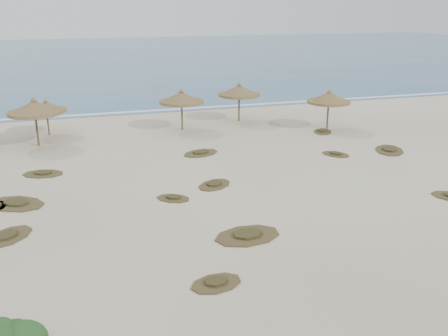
{
  "coord_description": "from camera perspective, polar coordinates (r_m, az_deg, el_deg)",
  "views": [
    {
      "loc": [
        -7.42,
        -16.18,
        8.78
      ],
      "look_at": [
        -0.85,
        5.0,
        1.45
      ],
      "focal_mm": 40.0,
      "sensor_mm": 36.0,
      "label": 1
    }
  ],
  "objects": [
    {
      "name": "scrub_2",
      "position": [
        23.69,
        -5.83,
        -3.43
      ],
      "size": [
        1.93,
        1.79,
        0.16
      ],
      "rotation": [
        0.0,
        0.0,
        2.53
      ],
      "color": "brown",
      "rests_on": "ground"
    },
    {
      "name": "scrub_6",
      "position": [
        28.64,
        -19.97,
        -0.6
      ],
      "size": [
        2.49,
        1.97,
        0.16
      ],
      "rotation": [
        0.0,
        0.0,
        2.85
      ],
      "color": "brown",
      "rests_on": "ground"
    },
    {
      "name": "scrub_11",
      "position": [
        16.81,
        -0.9,
        -13.0
      ],
      "size": [
        1.99,
        1.5,
        0.16
      ],
      "rotation": [
        0.0,
        0.0,
        0.2
      ],
      "color": "brown",
      "rests_on": "ground"
    },
    {
      "name": "palapa_3",
      "position": [
        36.26,
        -4.88,
        7.98
      ],
      "size": [
        4.17,
        4.17,
        3.01
      ],
      "rotation": [
        0.0,
        0.0,
        -0.38
      ],
      "color": "brown",
      "rests_on": "ground"
    },
    {
      "name": "scrub_5",
      "position": [
        32.95,
        18.37,
        1.97
      ],
      "size": [
        2.76,
        3.12,
        0.16
      ],
      "rotation": [
        0.0,
        0.0,
        1.06
      ],
      "color": "brown",
      "rests_on": "ground"
    },
    {
      "name": "palapa_2",
      "position": [
        36.8,
        -19.66,
        6.58
      ],
      "size": [
        2.75,
        2.75,
        2.56
      ],
      "rotation": [
        0.0,
        0.0,
        -0.01
      ],
      "color": "brown",
      "rests_on": "ground"
    },
    {
      "name": "palapa_1",
      "position": [
        34.0,
        -20.85,
        6.41
      ],
      "size": [
        4.2,
        4.2,
        3.19
      ],
      "rotation": [
        0.0,
        0.0,
        -0.27
      ],
      "color": "brown",
      "rests_on": "ground"
    },
    {
      "name": "ocean",
      "position": [
        91.9,
        -12.82,
        12.36
      ],
      "size": [
        200.0,
        100.0,
        0.01
      ],
      "primitive_type": "cube",
      "color": "#265372",
      "rests_on": "ground"
    },
    {
      "name": "palapa_4",
      "position": [
        38.94,
        1.74,
        8.78
      ],
      "size": [
        3.79,
        3.79,
        3.04
      ],
      "rotation": [
        0.0,
        0.0,
        -0.19
      ],
      "color": "brown",
      "rests_on": "ground"
    },
    {
      "name": "scrub_3",
      "position": [
        25.31,
        -1.1,
        -1.9
      ],
      "size": [
        2.42,
        2.3,
        0.16
      ],
      "rotation": [
        0.0,
        0.0,
        0.66
      ],
      "color": "brown",
      "rests_on": "ground"
    },
    {
      "name": "scrub_9",
      "position": [
        19.95,
        2.7,
        -7.68
      ],
      "size": [
        2.97,
        2.15,
        0.16
      ],
      "rotation": [
        0.0,
        0.0,
        0.14
      ],
      "color": "brown",
      "rests_on": "ground"
    },
    {
      "name": "scrub_10",
      "position": [
        36.57,
        11.23,
        4.12
      ],
      "size": [
        2.01,
        2.29,
        0.16
      ],
      "rotation": [
        0.0,
        0.0,
        1.09
      ],
      "color": "brown",
      "rests_on": "ground"
    },
    {
      "name": "ground",
      "position": [
        19.85,
        6.7,
        -8.11
      ],
      "size": [
        160.0,
        160.0,
        0.0
      ],
      "primitive_type": "plane",
      "color": "beige",
      "rests_on": "ground"
    },
    {
      "name": "scrub_7",
      "position": [
        31.17,
        12.66,
        1.57
      ],
      "size": [
        1.91,
        2.08,
        0.16
      ],
      "rotation": [
        0.0,
        0.0,
        2.16
      ],
      "color": "brown",
      "rests_on": "ground"
    },
    {
      "name": "scrub_13",
      "position": [
        30.69,
        -2.68,
        1.74
      ],
      "size": [
        2.77,
        2.34,
        0.16
      ],
      "rotation": [
        0.0,
        0.0,
        0.42
      ],
      "color": "brown",
      "rests_on": "ground"
    },
    {
      "name": "foam_line",
      "position": [
        43.72,
        -7.15,
        6.56
      ],
      "size": [
        70.0,
        0.6,
        0.01
      ],
      "primitive_type": "cube",
      "color": "white",
      "rests_on": "ground"
    },
    {
      "name": "scrub_1",
      "position": [
        24.86,
        -22.65,
        -3.76
      ],
      "size": [
        3.31,
        3.09,
        0.16
      ],
      "rotation": [
        0.0,
        0.0,
        2.52
      ],
      "color": "brown",
      "rests_on": "ground"
    },
    {
      "name": "scrub_0",
      "position": [
        21.61,
        -23.58,
        -7.18
      ],
      "size": [
        2.6,
        2.65,
        0.16
      ],
      "rotation": [
        0.0,
        0.0,
        0.83
      ],
      "color": "brown",
      "rests_on": "ground"
    },
    {
      "name": "palapa_5",
      "position": [
        37.19,
        11.89,
        7.82
      ],
      "size": [
        3.73,
        3.73,
        2.93
      ],
      "rotation": [
        0.0,
        0.0,
        0.22
      ],
      "color": "brown",
      "rests_on": "ground"
    }
  ]
}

